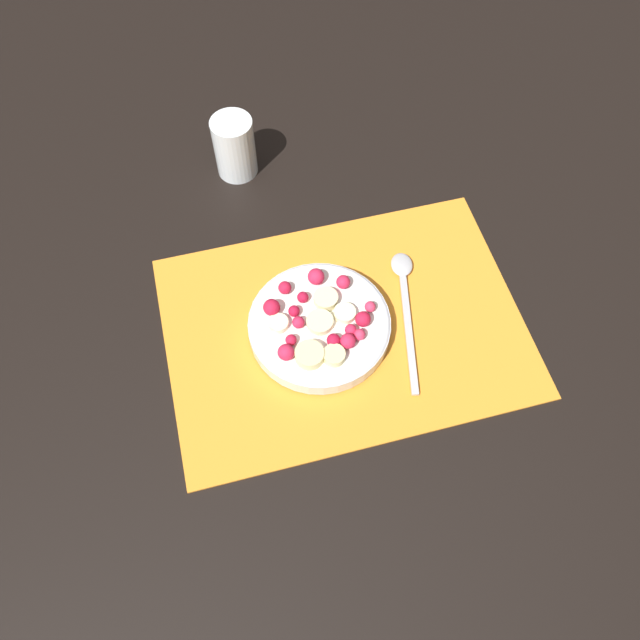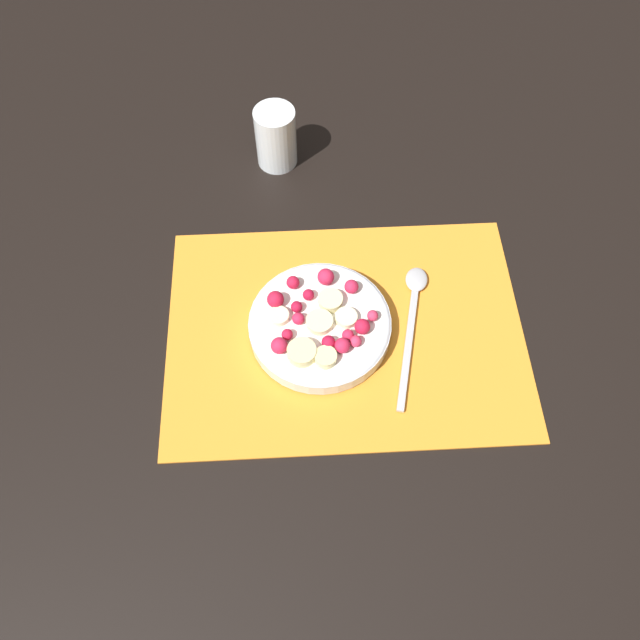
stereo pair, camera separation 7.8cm
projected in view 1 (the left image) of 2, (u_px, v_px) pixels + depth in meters
ground_plane at (344, 327)px, 0.81m from camera, size 3.00×3.00×0.00m
placemat at (344, 326)px, 0.81m from camera, size 0.46×0.33×0.01m
fruit_bowl at (320, 326)px, 0.79m from camera, size 0.18×0.18×0.05m
spoon at (404, 291)px, 0.83m from camera, size 0.07×0.21×0.01m
drinking_glass at (235, 147)px, 0.91m from camera, size 0.06×0.06×0.09m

